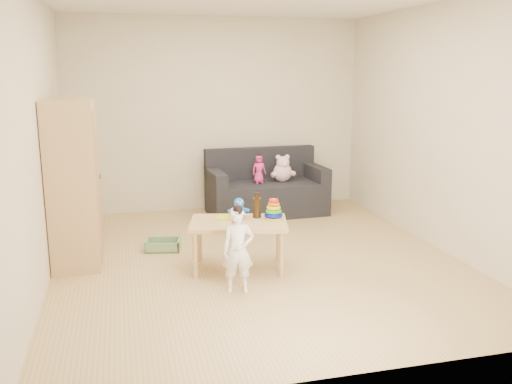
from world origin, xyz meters
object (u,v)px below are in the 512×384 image
object	(u,v)px
sofa	(267,198)
toddler	(238,251)
wardrobe	(74,182)
play_table	(239,245)

from	to	relation	value
sofa	toddler	size ratio (longest dim) A/B	2.11
wardrobe	play_table	world-z (taller)	wardrobe
wardrobe	sofa	xyz separation A→B (m)	(2.34, 1.32, -0.60)
wardrobe	play_table	size ratio (longest dim) A/B	1.78
sofa	toddler	distance (m)	2.67
play_table	wardrobe	bearing A→B (deg)	156.91
toddler	sofa	bearing A→B (deg)	79.75
wardrobe	toddler	bearing A→B (deg)	-40.11
sofa	toddler	xyz separation A→B (m)	(-0.94, -2.50, 0.15)
toddler	wardrobe	bearing A→B (deg)	150.19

